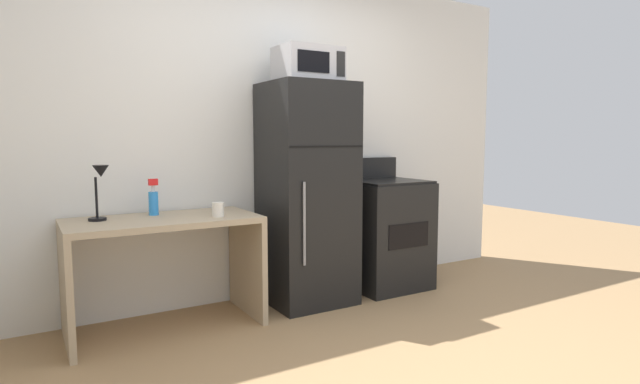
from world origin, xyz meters
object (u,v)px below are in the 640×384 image
Objects in this scene: desk at (164,251)px; oven_range at (385,233)px; spray_bottle at (153,201)px; desk_lamp at (100,183)px; refrigerator at (307,194)px; coffee_mug at (218,210)px; microwave at (308,65)px.

oven_range is (1.87, 0.02, -0.06)m from desk.
spray_bottle is (-0.02, 0.15, 0.32)m from desk.
oven_range is at bearing -1.73° from desk_lamp.
desk_lamp is 1.47m from refrigerator.
desk is at bearing 157.66° from coffee_mug.
spray_bottle is 1.13m from refrigerator.
oven_range is at bearing 5.65° from coffee_mug.
desk is 0.59m from desk_lamp.
microwave is at bearing -0.41° from desk.
refrigerator is 0.97m from microwave.
refrigerator reaches higher than desk_lamp.
desk_lamp is at bearing 177.28° from refrigerator.
desk_lamp is 1.68m from microwave.
microwave is (0.77, 0.13, 1.02)m from coffee_mug.
desk is at bearing 179.59° from microwave.
microwave is at bearing 9.51° from coffee_mug.
coffee_mug is 1.28m from microwave.
desk_lamp is 0.32× the size of oven_range.
desk_lamp is 0.21× the size of refrigerator.
oven_range is (1.53, 0.15, -0.33)m from coffee_mug.
oven_range reaches higher than spray_bottle.
coffee_mug is 0.78m from refrigerator.
refrigerator is (1.46, -0.07, -0.15)m from desk_lamp.
oven_range is at bearing 0.16° from refrigerator.
microwave reaches higher than refrigerator.
desk_lamp is at bearing 167.17° from desk.
desk is 1.87m from oven_range.
desk is 0.45m from coffee_mug.
refrigerator is at bearing -179.84° from oven_range.
desk_lamp reaches higher than spray_bottle.
coffee_mug is 0.21× the size of microwave.
microwave reaches higher than desk_lamp.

